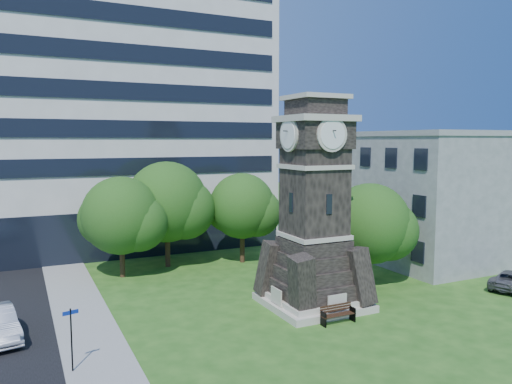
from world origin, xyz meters
TOP-DOWN VIEW (x-y plane):
  - ground at (0.00, 0.00)m, footprint 160.00×160.00m
  - sidewalk at (-9.50, 5.00)m, footprint 3.00×70.00m
  - clock_tower at (3.00, 2.00)m, footprint 5.40×5.40m
  - office_tall at (-3.20, 25.84)m, footprint 26.20×15.11m
  - office_low at (19.97, 8.00)m, footprint 15.20×12.20m
  - park_bench at (2.62, -1.02)m, footprint 1.97×0.53m
  - street_sign at (-10.65, -0.91)m, footprint 0.66×0.07m
  - tree_nw at (-5.85, 13.14)m, footprint 6.06×5.51m
  - tree_nc at (-2.12, 14.66)m, footprint 6.78×6.17m
  - tree_ne at (3.62, 13.44)m, footprint 5.72×5.20m
  - tree_east at (8.74, 4.04)m, footprint 5.94×5.40m

SIDE VIEW (x-z plane):
  - ground at x=0.00m, z-range 0.00..0.00m
  - sidewalk at x=-9.50m, z-range 0.00..0.06m
  - park_bench at x=2.62m, z-range 0.03..1.05m
  - street_sign at x=-10.65m, z-range 0.35..3.09m
  - tree_east at x=8.74m, z-range 0.57..7.44m
  - tree_nw at x=-5.85m, z-range 0.66..7.85m
  - tree_ne at x=3.62m, z-range 0.78..7.92m
  - tree_nc at x=-2.12m, z-range 0.77..8.88m
  - office_low at x=19.97m, z-range 0.01..10.41m
  - clock_tower at x=3.00m, z-range -0.83..11.39m
  - office_tall at x=-3.20m, z-range -0.08..28.52m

